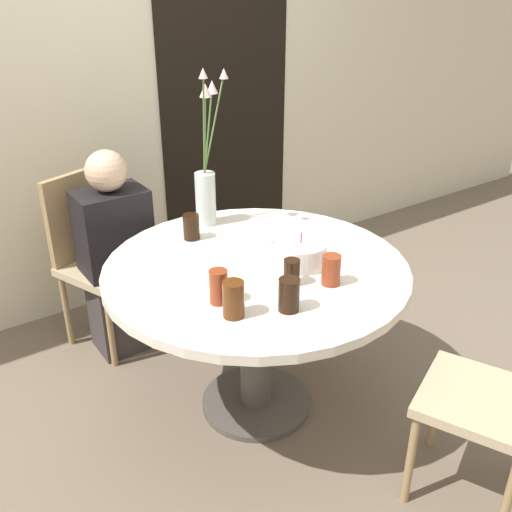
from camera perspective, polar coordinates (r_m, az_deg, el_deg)
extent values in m
plane|color=#6B5B4C|center=(2.77, 0.00, -14.57)|extent=(16.00, 16.00, 0.00)
cube|color=beige|center=(3.34, -13.98, 16.78)|extent=(8.00, 0.05, 2.60)
cube|color=black|center=(3.66, -2.99, 13.90)|extent=(0.90, 0.01, 2.05)
cylinder|color=silver|center=(2.36, 0.00, -1.30)|extent=(1.26, 1.26, 0.04)
cylinder|color=#4C4742|center=(2.55, 0.00, -8.38)|extent=(0.14, 0.14, 0.67)
cylinder|color=#4C4742|center=(2.76, 0.00, -14.34)|extent=(0.50, 0.50, 0.03)
cube|color=tan|center=(3.06, -14.61, -1.16)|extent=(0.51, 0.51, 0.04)
cube|color=#997A51|center=(3.09, -17.38, 3.85)|extent=(0.37, 0.17, 0.46)
cylinder|color=#997A51|center=(2.97, -14.34, -7.25)|extent=(0.03, 0.03, 0.42)
cylinder|color=#997A51|center=(3.16, -9.79, -4.54)|extent=(0.03, 0.03, 0.42)
cylinder|color=#997A51|center=(3.20, -18.43, -5.17)|extent=(0.03, 0.03, 0.42)
cylinder|color=#997A51|center=(3.38, -13.97, -2.78)|extent=(0.03, 0.03, 0.42)
cube|color=tan|center=(2.26, 21.42, -13.24)|extent=(0.53, 0.53, 0.04)
cylinder|color=#997A51|center=(2.55, 17.55, -14.08)|extent=(0.03, 0.03, 0.42)
cylinder|color=#997A51|center=(2.30, 15.18, -19.03)|extent=(0.03, 0.03, 0.42)
cylinder|color=#997A51|center=(2.28, 23.91, -21.32)|extent=(0.03, 0.03, 0.42)
cylinder|color=white|center=(2.34, 4.48, 0.25)|extent=(0.22, 0.22, 0.10)
cylinder|color=#E54C4C|center=(2.31, 4.54, 1.85)|extent=(0.01, 0.01, 0.04)
cylinder|color=silver|center=(2.71, -5.06, 5.73)|extent=(0.10, 0.10, 0.25)
cylinder|color=#4C7538|center=(2.64, -4.23, 12.99)|extent=(0.13, 0.02, 0.43)
cone|color=beige|center=(2.64, -3.24, 17.78)|extent=(0.04, 0.04, 0.05)
cylinder|color=#4C7538|center=(2.58, -5.13, 12.11)|extent=(0.02, 0.07, 0.39)
cone|color=beige|center=(2.51, -5.09, 16.19)|extent=(0.05, 0.05, 0.06)
cylinder|color=#4C7538|center=(2.53, -5.23, 12.78)|extent=(0.07, 0.14, 0.47)
cone|color=beige|center=(2.41, -5.32, 17.76)|extent=(0.04, 0.04, 0.04)
cylinder|color=#4C7538|center=(2.62, -4.80, 12.32)|extent=(0.06, 0.02, 0.39)
cone|color=beige|center=(2.59, -4.42, 16.51)|extent=(0.05, 0.05, 0.06)
cylinder|color=silver|center=(2.60, -0.04, 2.04)|extent=(0.21, 0.21, 0.01)
cylinder|color=black|center=(2.19, 3.58, -1.62)|extent=(0.06, 0.06, 0.10)
cylinder|color=maroon|center=(2.06, -3.77, -3.08)|extent=(0.07, 0.07, 0.13)
cylinder|color=#51280F|center=(1.98, -2.27, -4.35)|extent=(0.08, 0.08, 0.13)
cylinder|color=black|center=(2.02, 3.31, -3.89)|extent=(0.08, 0.08, 0.12)
cylinder|color=black|center=(2.58, -6.49, 2.91)|extent=(0.07, 0.07, 0.12)
cylinder|color=maroon|center=(2.20, 7.53, -1.39)|extent=(0.07, 0.07, 0.12)
cube|color=#383333|center=(3.11, -13.18, -5.01)|extent=(0.31, 0.24, 0.46)
cube|color=black|center=(2.91, -14.07, 2.43)|extent=(0.34, 0.24, 0.42)
sphere|color=#D1A889|center=(2.80, -14.76, 8.23)|extent=(0.20, 0.20, 0.20)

